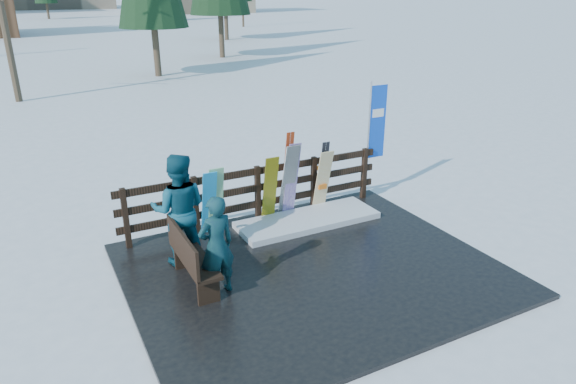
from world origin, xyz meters
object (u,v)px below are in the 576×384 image
snowboard_5 (323,181)px  person_back (179,210)px  snowboard_0 (209,203)px  snowboard_3 (291,180)px  bench (190,257)px  snowboard_2 (270,190)px  snowboard_1 (216,201)px  person_front (217,246)px  snowboard_4 (289,182)px  rental_flag (375,126)px

snowboard_5 → person_back: person_back is taller
snowboard_0 → snowboard_3: (1.75, 0.00, 0.15)m
bench → snowboard_2: snowboard_2 is taller
snowboard_1 → person_front: size_ratio=0.86×
person_back → snowboard_4: bearing=-139.9°
snowboard_5 → rental_flag: rental_flag is taller
person_back → rental_flag: bearing=-144.8°
snowboard_2 → snowboard_3: size_ratio=0.86×
snowboard_5 → rental_flag: 1.76m
snowboard_0 → snowboard_5: 2.49m
snowboard_0 → person_back: (-0.77, -0.76, 0.32)m
snowboard_1 → person_front: person_front is taller
person_front → snowboard_0: bearing=-115.2°
snowboard_0 → person_front: bearing=-106.0°
snowboard_3 → rental_flag: bearing=6.9°
snowboard_3 → snowboard_4: size_ratio=1.00×
snowboard_3 → snowboard_4: (-0.06, -0.00, -0.01)m
snowboard_0 → snowboard_3: snowboard_3 is taller
bench → snowboard_0: 1.80m
bench → person_front: (0.31, -0.38, 0.29)m
snowboard_1 → snowboard_0: bearing=180.0°
snowboard_3 → snowboard_5: (0.74, 0.00, -0.14)m
snowboard_2 → snowboard_4: size_ratio=0.87×
snowboard_5 → rental_flag: (1.48, 0.27, 0.93)m
snowboard_1 → snowboard_4: bearing=0.0°
snowboard_2 → person_back: size_ratio=0.73×
snowboard_3 → person_front: size_ratio=1.03×
snowboard_5 → snowboard_4: bearing=-180.0°
snowboard_4 → rental_flag: 2.43m
snowboard_5 → snowboard_0: bearing=180.0°
snowboard_3 → snowboard_1: bearing=-180.0°
snowboard_3 → snowboard_4: bearing=-180.0°
bench → snowboard_3: size_ratio=0.90×
bench → snowboard_1: (1.01, 1.57, 0.17)m
snowboard_3 → snowboard_4: 0.06m
person_front → person_back: person_back is taller
snowboard_1 → snowboard_5: snowboard_1 is taller
snowboard_0 → snowboard_1: size_ratio=0.97×
person_front → person_back: 1.22m
snowboard_4 → person_front: (-2.25, -1.95, 0.00)m
snowboard_5 → person_front: bearing=-147.4°
snowboard_3 → person_front: snowboard_3 is taller
bench → person_front: 0.57m
snowboard_3 → person_back: person_back is taller
person_back → snowboard_1: bearing=-117.2°
snowboard_0 → rental_flag: (3.97, 0.27, 0.94)m
snowboard_4 → snowboard_3: bearing=0.0°
snowboard_1 → snowboard_4: snowboard_4 is taller
snowboard_3 → snowboard_5: snowboard_3 is taller
snowboard_0 → snowboard_2: bearing=-0.0°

